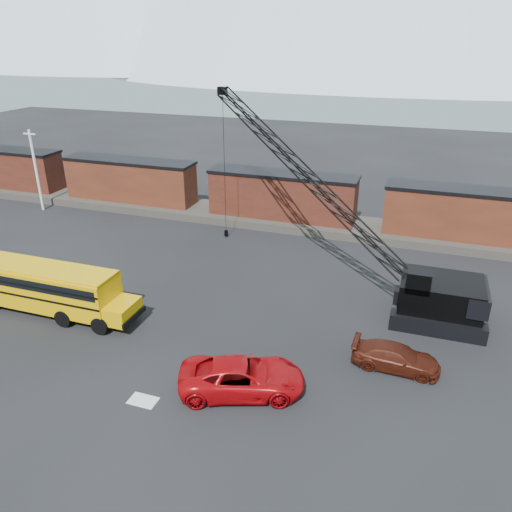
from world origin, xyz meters
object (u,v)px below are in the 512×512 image
Objects in this scene: crawler_crane at (307,176)px; maroon_suv at (396,357)px; school_bus at (48,287)px; red_pickup at (242,377)px.

maroon_suv is at bearing -53.35° from crawler_crane.
maroon_suv is 14.28m from crawler_crane.
crawler_crane is at bearing 39.35° from school_bus.
school_bus reaches higher than red_pickup.
school_bus is 0.56× the size of crawler_crane.
maroon_suv is (7.09, 4.42, -0.19)m from red_pickup.
maroon_suv is at bearing 3.00° from school_bus.
school_bus is 21.38m from maroon_suv.
school_bus is 14.64m from red_pickup.
red_pickup is 15.93m from crawler_crane.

